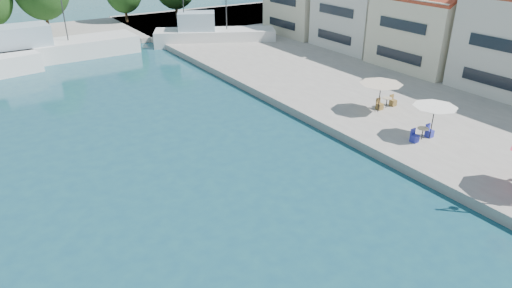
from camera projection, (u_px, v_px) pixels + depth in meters
quay_right at (439, 79)px, 40.91m from camera, size 32.00×92.00×0.60m
quay_far at (15, 41)px, 54.31m from camera, size 90.00×16.00×0.60m
building_04 at (435, 18)px, 42.13m from camera, size 9.00×8.80×9.20m
building_05 at (365, 3)px, 48.86m from camera, size 8.40×8.80×9.70m
trawler_03 at (47, 50)px, 47.33m from camera, size 17.63×5.00×10.20m
trawler_04 at (212, 36)px, 53.49m from camera, size 14.00×9.62×10.20m
umbrella_white at (434, 110)px, 27.79m from camera, size 2.70×2.70×2.16m
umbrella_cream at (381, 87)px, 31.93m from camera, size 3.03×3.03×2.12m
cafe_table_02 at (422, 135)px, 28.38m from camera, size 1.82×0.70×0.76m
cafe_table_03 at (386, 104)px, 33.40m from camera, size 1.82×0.70×0.76m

